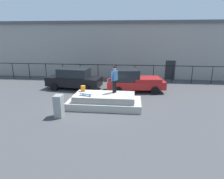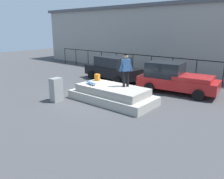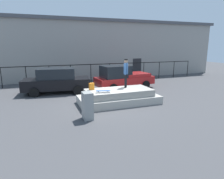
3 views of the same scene
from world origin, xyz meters
The scene contains 10 objects.
ground_plane centered at (0.00, 0.00, 0.00)m, with size 60.00×60.00×0.00m, color #424244.
concrete_ledge centered at (0.80, -0.26, 0.39)m, with size 4.74×2.20×0.85m.
skateboarder centered at (1.41, 0.14, 1.86)m, with size 0.45×0.72×1.74m.
skateboard centered at (-0.34, -0.73, 0.96)m, with size 0.83×0.41×0.12m.
backpack centered at (-0.75, 0.23, 1.05)m, with size 0.28×0.20×0.40m, color orange.
car_black_sedan_near centered at (-2.46, 3.75, 0.91)m, with size 4.85×2.43×1.81m.
car_red_pickup_mid centered at (2.66, 3.55, 0.91)m, with size 4.88×2.38×1.86m.
utility_box centered at (-1.57, -2.16, 0.65)m, with size 0.44×0.60×1.29m, color gray.
fence_row centered at (0.00, 6.97, 1.19)m, with size 24.06×0.06×1.72m.
warehouse_building centered at (0.00, 12.45, 3.00)m, with size 33.09×8.22×5.99m.
Camera 1 is at (2.58, -12.11, 4.56)m, focal length 30.94 mm.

